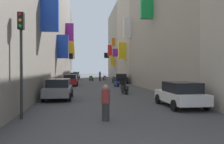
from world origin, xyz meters
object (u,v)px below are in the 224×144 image
object	(u,v)px
pedestrian_crossing	(70,78)
parked_car_white	(181,94)
scooter_silver	(105,78)
pedestrian_near_right	(106,103)
parked_car_green	(74,76)
scooter_black	(124,88)
traffic_light_near_corner	(21,47)
parked_car_black	(120,78)
parked_car_red	(70,80)
scooter_blue	(116,83)
parked_car_silver	(76,75)
scooter_green	(91,78)
parked_car_grey	(58,89)
pedestrian_near_left	(100,76)

from	to	relation	value
pedestrian_crossing	parked_car_white	bearing A→B (deg)	-70.34
scooter_silver	pedestrian_near_right	size ratio (longest dim) A/B	1.16
parked_car_green	scooter_black	size ratio (longest dim) A/B	2.24
traffic_light_near_corner	scooter_black	bearing A→B (deg)	56.02
parked_car_black	parked_car_red	xyz separation A→B (m)	(-7.24, -3.92, -0.00)
parked_car_white	scooter_blue	xyz separation A→B (m)	(-1.53, 15.10, -0.29)
parked_car_silver	parked_car_green	bearing A→B (deg)	-91.92
parked_car_green	parked_car_silver	distance (m)	7.11
scooter_blue	pedestrian_near_right	distance (m)	18.24
scooter_green	scooter_black	xyz separation A→B (m)	(2.20, -22.29, 0.00)
parked_car_white	parked_car_silver	distance (m)	43.26
parked_car_black	parked_car_grey	world-z (taller)	parked_car_grey
pedestrian_near_left	traffic_light_near_corner	size ratio (longest dim) A/B	0.38
parked_car_silver	scooter_black	xyz separation A→B (m)	(5.38, -35.33, -0.31)
scooter_black	traffic_light_near_corner	distance (m)	11.66
scooter_blue	scooter_green	bearing A→B (deg)	100.32
parked_car_white	pedestrian_near_right	size ratio (longest dim) A/B	2.54
parked_car_black	pedestrian_near_right	bearing A→B (deg)	-100.66
parked_car_silver	scooter_black	bearing A→B (deg)	-81.34
parked_car_red	scooter_black	distance (m)	11.65
scooter_silver	scooter_blue	distance (m)	16.46
scooter_silver	pedestrian_near_right	world-z (taller)	pedestrian_near_right
pedestrian_crossing	parked_car_red	bearing A→B (deg)	-85.16
parked_car_red	scooter_black	size ratio (longest dim) A/B	2.08
parked_car_grey	pedestrian_crossing	distance (m)	16.86
scooter_silver	parked_car_green	bearing A→B (deg)	146.99
parked_car_red	scooter_blue	xyz separation A→B (m)	(5.76, -2.56, -0.31)
parked_car_silver	parked_car_black	size ratio (longest dim) A/B	1.08
scooter_silver	pedestrian_crossing	bearing A→B (deg)	-120.73
parked_car_green	parked_car_red	world-z (taller)	parked_car_red
parked_car_black	pedestrian_near_left	distance (m)	7.46
scooter_blue	pedestrian_near_right	size ratio (longest dim) A/B	1.24
parked_car_grey	scooter_silver	bearing A→B (deg)	77.67
parked_car_black	pedestrian_crossing	size ratio (longest dim) A/B	2.31
parked_car_green	parked_car_grey	size ratio (longest dim) A/B	1.07
parked_car_green	traffic_light_near_corner	distance (m)	37.71
pedestrian_near_left	scooter_silver	bearing A→B (deg)	69.18
parked_car_red	scooter_blue	world-z (taller)	parked_car_red
parked_car_green	traffic_light_near_corner	size ratio (longest dim) A/B	0.91
parked_car_white	pedestrian_near_left	xyz separation A→B (m)	(-2.61, 28.58, 0.13)
scooter_green	pedestrian_near_right	distance (m)	32.46
pedestrian_crossing	traffic_light_near_corner	bearing A→B (deg)	-91.75
parked_car_white	parked_car_red	xyz separation A→B (m)	(-7.29, 17.66, 0.01)
parked_car_silver	pedestrian_near_left	world-z (taller)	pedestrian_near_left
parked_car_red	scooter_silver	xyz separation A→B (m)	(5.82, 13.89, -0.31)
scooter_silver	parked_car_silver	bearing A→B (deg)	117.94
parked_car_silver	scooter_black	world-z (taller)	parked_car_silver
parked_car_red	scooter_silver	size ratio (longest dim) A/B	2.23
parked_car_white	pedestrian_near_right	world-z (taller)	pedestrian_near_right
parked_car_grey	parked_car_black	bearing A→B (deg)	66.79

